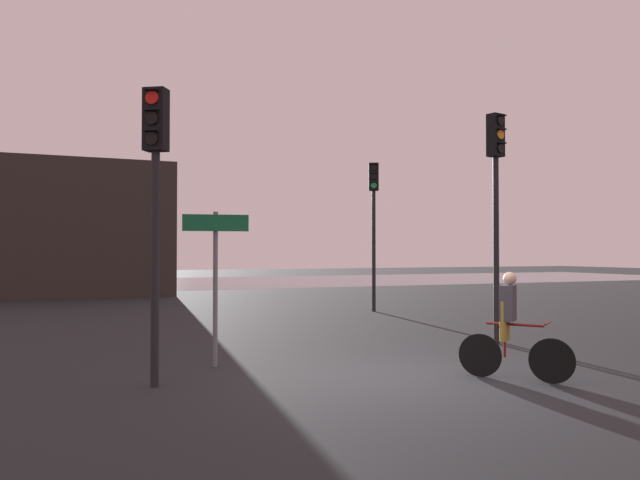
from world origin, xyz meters
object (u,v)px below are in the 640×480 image
(traffic_light_far_right, at_px, (374,209))
(direction_sign_post, at_px, (215,265))
(cyclist, at_px, (510,325))
(traffic_light_near_right, at_px, (496,185))
(traffic_light_near_left, at_px, (155,178))

(traffic_light_far_right, distance_m, direction_sign_post, 10.50)
(cyclist, bearing_deg, direction_sign_post, -73.87)
(traffic_light_near_right, relative_size, cyclist, 2.98)
(direction_sign_post, bearing_deg, traffic_light_near_left, 56.91)
(traffic_light_far_right, bearing_deg, direction_sign_post, 73.69)
(traffic_light_near_left, xyz_separation_m, traffic_light_near_right, (7.18, 1.54, 0.36))
(direction_sign_post, xyz_separation_m, cyclist, (3.88, -2.74, -0.88))
(traffic_light_near_right, height_order, direction_sign_post, traffic_light_near_right)
(traffic_light_near_left, xyz_separation_m, traffic_light_far_right, (8.10, 8.92, 0.36))
(traffic_light_near_left, xyz_separation_m, direction_sign_post, (1.15, 1.22, -1.28))
(traffic_light_near_right, bearing_deg, cyclist, 42.97)
(traffic_light_far_right, relative_size, direction_sign_post, 1.86)
(traffic_light_near_left, distance_m, traffic_light_near_right, 7.35)
(cyclist, bearing_deg, traffic_light_far_right, -145.04)
(direction_sign_post, relative_size, cyclist, 1.60)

